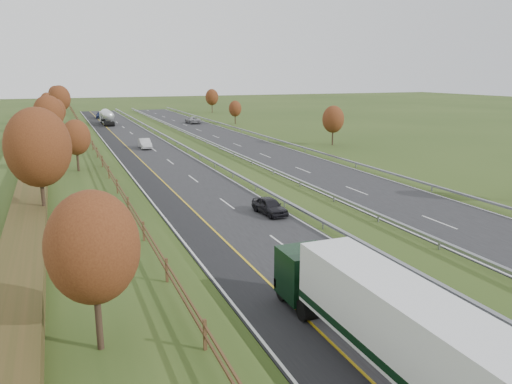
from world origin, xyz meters
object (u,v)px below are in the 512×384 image
Objects in this scene: car_dark_near at (270,206)px; box_lorry at (393,327)px; car_silver_mid at (145,143)px; road_tanker at (107,117)px; car_small_far at (100,115)px; car_oncoming at (193,120)px.

box_lorry is at bearing -107.67° from car_dark_near.
car_dark_near is at bearing -84.21° from car_silver_mid.
box_lorry reaches higher than car_dark_near.
road_tanker is at bearing 89.94° from box_lorry.
car_small_far is at bearing 89.94° from box_lorry.
box_lorry is 125.28m from car_small_far.
car_dark_near is at bearing -81.90° from car_small_far.
car_small_far is (0.02, 17.49, -1.02)m from road_tanker.
box_lorry reaches higher than car_small_far.
box_lorry is 104.60m from car_oncoming.
road_tanker reaches higher than car_oncoming.
box_lorry is 1.45× the size of road_tanker.
car_small_far is at bearing 87.20° from car_dark_near.
car_silver_mid is 0.85× the size of car_small_far.
car_dark_near is at bearing 77.88° from box_lorry.
car_small_far is (0.13, 125.27, -1.48)m from box_lorry.
car_dark_near is 0.75× the size of car_small_far.
car_silver_mid is 40.90m from car_oncoming.
car_silver_mid is at bearing 63.99° from car_oncoming.
road_tanker is 19.97m from car_oncoming.
car_silver_mid is at bearing 88.89° from car_dark_near.
box_lorry is 65.93m from car_silver_mid.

